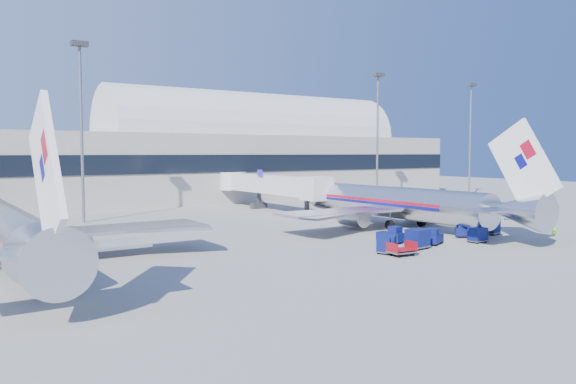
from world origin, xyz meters
TOP-DOWN VIEW (x-y plane):
  - ground at (0.00, 0.00)m, footprint 260.00×260.00m
  - terminal at (-13.60, 55.96)m, footprint 170.00×28.15m
  - airliner_main at (10.00, 4.51)m, footprint 32.00×37.26m
  - airliner_mid at (-32.00, 4.51)m, footprint 32.00×37.26m
  - jetbridge_near at (7.60, 30.81)m, footprint 4.40×27.50m
  - mast_west at (-20.00, 30.00)m, footprint 2.00×1.20m
  - mast_east at (30.00, 30.00)m, footprint 2.00×1.20m
  - mast_far_east at (55.00, 30.00)m, footprint 2.00×1.20m
  - barrier_near at (18.00, 2.00)m, footprint 3.00×0.55m
  - barrier_mid at (21.30, 2.00)m, footprint 3.00×0.55m
  - barrier_far at (24.60, 2.00)m, footprint 3.00×0.55m
  - tug_lead at (3.54, -6.36)m, footprint 2.78×2.17m
  - tug_right at (9.85, -5.32)m, footprint 2.69×2.69m
  - tug_left at (0.89, -3.38)m, footprint 1.76×2.76m
  - cart_train_a at (0.45, -7.23)m, footprint 2.29×1.88m
  - cart_train_b at (-3.44, -7.36)m, footprint 2.29×2.23m
  - cart_train_c at (-3.64, -7.42)m, footprint 2.06×1.86m
  - cart_solo_near at (8.05, -7.99)m, footprint 1.73×1.34m
  - cart_solo_far at (13.87, -5.31)m, footprint 2.11×1.79m
  - cart_open_red at (-3.30, -8.94)m, footprint 2.33×1.72m
  - ramp_worker at (18.47, -9.70)m, footprint 0.68×0.68m

SIDE VIEW (x-z plane):
  - ground at x=0.00m, z-range 0.00..0.00m
  - cart_open_red at x=-3.30m, z-range 0.13..0.73m
  - barrier_near at x=18.00m, z-range 0.00..0.90m
  - barrier_mid at x=21.30m, z-range 0.00..0.90m
  - barrier_far at x=24.60m, z-range 0.00..0.90m
  - tug_lead at x=3.54m, z-range -0.07..1.55m
  - tug_right at x=9.85m, z-range -0.07..1.58m
  - tug_left at x=0.89m, z-range -0.07..1.59m
  - cart_train_c at x=-3.64m, z-range 0.05..1.53m
  - cart_solo_near at x=8.05m, z-range 0.05..1.54m
  - ramp_worker at x=18.47m, z-range 0.00..1.60m
  - cart_train_b at x=-3.44m, z-range 0.05..1.66m
  - cart_solo_far at x=13.87m, z-range 0.06..1.68m
  - cart_train_a at x=0.45m, z-range 0.06..1.88m
  - airliner_main at x=10.00m, z-range -3.11..8.96m
  - airliner_mid at x=-32.00m, z-range -3.11..8.96m
  - jetbridge_near at x=7.60m, z-range 0.80..7.05m
  - terminal at x=-13.60m, z-range -2.98..18.02m
  - mast_west at x=-20.00m, z-range 3.49..26.09m
  - mast_east at x=30.00m, z-range 3.49..26.09m
  - mast_far_east at x=55.00m, z-range 3.49..26.09m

